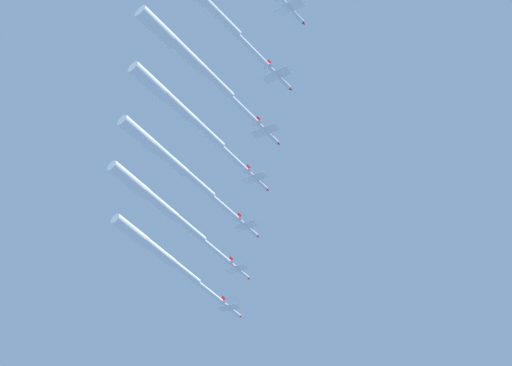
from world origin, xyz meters
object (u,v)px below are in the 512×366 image
Objects in this scene: jet_starboard_inner at (169,159)px; jet_starboard_mid at (187,56)px; jet_lead at (158,251)px; jet_port_mid at (179,108)px; jet_port_inner at (159,204)px.

jet_starboard_inner is 34.79m from jet_starboard_mid.
jet_lead is at bearing 81.80° from jet_starboard_mid.
jet_port_mid is 17.53m from jet_starboard_mid.
jet_starboard_inner is 1.06× the size of jet_starboard_mid.
jet_starboard_mid is at bearing -97.83° from jet_port_mid.
jet_starboard_mid is at bearing -96.32° from jet_port_inner.
jet_port_mid is (-1.77, -17.23, 0.14)m from jet_starboard_inner.
jet_port_mid reaches higher than jet_starboard_inner.
jet_starboard_mid is (-4.14, -34.50, -1.72)m from jet_starboard_inner.
jet_port_inner is 16.69m from jet_starboard_inner.
jet_starboard_inner is (-5.93, -35.34, -0.43)m from jet_lead.
jet_port_inner is at bearing 84.79° from jet_starboard_inner.
jet_lead is 1.04× the size of jet_port_mid.
jet_lead is at bearing 80.48° from jet_starboard_inner.
jet_port_mid is at bearing 82.17° from jet_starboard_mid.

